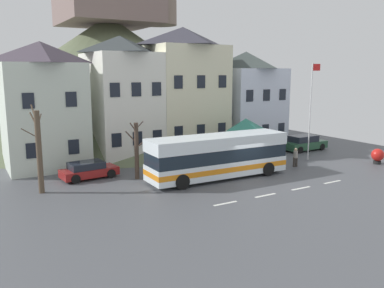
{
  "coord_description": "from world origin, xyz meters",
  "views": [
    {
      "loc": [
        -17.28,
        -20.76,
        7.46
      ],
      "look_at": [
        -2.12,
        5.08,
        2.04
      ],
      "focal_mm": 37.29,
      "sensor_mm": 36.0,
      "label": 1
    }
  ],
  "objects": [
    {
      "name": "ground_plane",
      "position": [
        0.0,
        -0.0,
        -0.03
      ],
      "size": [
        40.0,
        60.0,
        0.07
      ],
      "color": "#4E5055"
    },
    {
      "name": "townhouse_00",
      "position": [
        -11.58,
        11.76,
        4.88
      ],
      "size": [
        5.9,
        5.59,
        9.76
      ],
      "color": "silver",
      "rests_on": "ground_plane"
    },
    {
      "name": "townhouse_01",
      "position": [
        -4.96,
        12.42,
        5.25
      ],
      "size": [
        5.33,
        6.91,
        10.51
      ],
      "color": "silver",
      "rests_on": "ground_plane"
    },
    {
      "name": "townhouse_02",
      "position": [
        1.09,
        12.17,
        5.76
      ],
      "size": [
        6.73,
        6.41,
        11.52
      ],
      "color": "beige",
      "rests_on": "ground_plane"
    },
    {
      "name": "townhouse_03",
      "position": [
        8.54,
        12.29,
        4.76
      ],
      "size": [
        6.19,
        6.65,
        9.51
      ],
      "color": "silver",
      "rests_on": "ground_plane"
    },
    {
      "name": "hilltop_castle",
      "position": [
        -0.34,
        28.47,
        7.57
      ],
      "size": [
        42.43,
        42.43,
        23.71
      ],
      "color": "#5C674A",
      "rests_on": "ground_plane"
    },
    {
      "name": "transit_bus",
      "position": [
        -1.72,
        2.08,
        1.56
      ],
      "size": [
        10.49,
        2.94,
        3.08
      ],
      "rotation": [
        0.0,
        0.0,
        -0.02
      ],
      "color": "white",
      "rests_on": "ground_plane"
    },
    {
      "name": "bus_shelter",
      "position": [
        3.39,
        5.54,
        3.0
      ],
      "size": [
        3.6,
        3.6,
        3.65
      ],
      "color": "#473D33",
      "rests_on": "ground_plane"
    },
    {
      "name": "parked_car_00",
      "position": [
        -9.72,
        6.69,
        0.6
      ],
      "size": [
        4.05,
        2.13,
        1.21
      ],
      "rotation": [
        0.0,
        0.0,
        0.09
      ],
      "color": "maroon",
      "rests_on": "ground_plane"
    },
    {
      "name": "parked_car_01",
      "position": [
        11.21,
        6.37,
        0.71
      ],
      "size": [
        4.53,
        1.93,
        1.46
      ],
      "rotation": [
        0.0,
        0.0,
        0.01
      ],
      "color": "#295238",
      "rests_on": "ground_plane"
    },
    {
      "name": "parked_car_02",
      "position": [
        5.68,
        7.19,
        0.69
      ],
      "size": [
        4.52,
        2.13,
        1.43
      ],
      "rotation": [
        0.0,
        0.0,
        3.21
      ],
      "color": "#2E5539",
      "rests_on": "ground_plane"
    },
    {
      "name": "pedestrian_00",
      "position": [
        5.99,
        4.1,
        0.9
      ],
      "size": [
        0.36,
        0.36,
        1.49
      ],
      "color": "#38332D",
      "rests_on": "ground_plane"
    },
    {
      "name": "pedestrian_01",
      "position": [
        2.68,
        3.94,
        0.94
      ],
      "size": [
        0.31,
        0.31,
        1.58
      ],
      "color": "#2D2D38",
      "rests_on": "ground_plane"
    },
    {
      "name": "pedestrian_02",
      "position": [
        5.55,
        1.83,
        0.82
      ],
      "size": [
        0.38,
        0.35,
        1.52
      ],
      "color": "#38332D",
      "rests_on": "ground_plane"
    },
    {
      "name": "public_bench",
      "position": [
        4.82,
        7.51,
        0.47
      ],
      "size": [
        1.47,
        0.48,
        0.87
      ],
      "color": "#33473D",
      "rests_on": "ground_plane"
    },
    {
      "name": "flagpole",
      "position": [
        8.38,
        3.13,
        4.68
      ],
      "size": [
        0.95,
        0.1,
        8.2
      ],
      "color": "silver",
      "rests_on": "ground_plane"
    },
    {
      "name": "harbour_buoy",
      "position": [
        12.09,
        -0.87,
        0.71
      ],
      "size": [
        1.02,
        1.02,
        1.27
      ],
      "color": "black",
      "rests_on": "ground_plane"
    },
    {
      "name": "bare_tree_00",
      "position": [
        -13.25,
        4.75,
        2.69
      ],
      "size": [
        1.37,
        1.02,
        5.5
      ],
      "color": "brown",
      "rests_on": "ground_plane"
    },
    {
      "name": "bare_tree_01",
      "position": [
        -6.78,
        4.84,
        2.12
      ],
      "size": [
        1.42,
        1.13,
        4.13
      ],
      "color": "#47382D",
      "rests_on": "ground_plane"
    }
  ]
}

